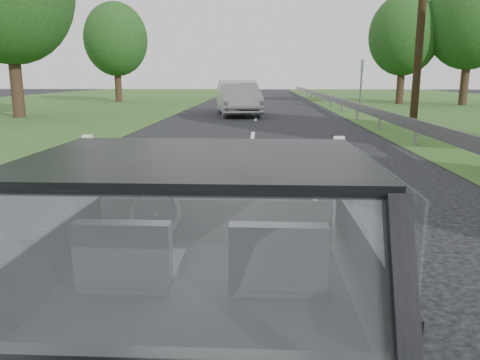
# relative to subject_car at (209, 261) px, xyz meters

# --- Properties ---
(subject_car) EXTENTS (1.80, 4.00, 1.45)m
(subject_car) POSITION_rel_subject_car_xyz_m (0.00, 0.00, 0.00)
(subject_car) COLOR black
(subject_car) RESTS_ON ground
(dashboard) EXTENTS (1.58, 0.45, 0.30)m
(dashboard) POSITION_rel_subject_car_xyz_m (0.00, 0.62, 0.12)
(dashboard) COLOR black
(dashboard) RESTS_ON subject_car
(driver_seat) EXTENTS (0.50, 0.72, 0.42)m
(driver_seat) POSITION_rel_subject_car_xyz_m (-0.40, -0.29, 0.16)
(driver_seat) COLOR black
(driver_seat) RESTS_ON subject_car
(passenger_seat) EXTENTS (0.50, 0.72, 0.42)m
(passenger_seat) POSITION_rel_subject_car_xyz_m (0.40, -0.29, 0.16)
(passenger_seat) COLOR black
(passenger_seat) RESTS_ON subject_car
(steering_wheel) EXTENTS (0.36, 0.36, 0.04)m
(steering_wheel) POSITION_rel_subject_car_xyz_m (-0.40, 0.33, 0.20)
(steering_wheel) COLOR black
(steering_wheel) RESTS_ON dashboard
(cat) EXTENTS (0.58, 0.26, 0.25)m
(cat) POSITION_rel_subject_car_xyz_m (0.18, 0.60, 0.36)
(cat) COLOR gray
(cat) RESTS_ON dashboard
(guardrail) EXTENTS (0.05, 90.00, 0.32)m
(guardrail) POSITION_rel_subject_car_xyz_m (4.30, 10.00, -0.15)
(guardrail) COLOR gray
(guardrail) RESTS_ON ground
(other_car) EXTENTS (2.80, 5.35, 1.67)m
(other_car) POSITION_rel_subject_car_xyz_m (-0.90, 20.27, 0.11)
(other_car) COLOR #A7A7A7
(other_car) RESTS_ON ground
(highway_sign) EXTENTS (0.22, 1.13, 2.82)m
(highway_sign) POSITION_rel_subject_car_xyz_m (6.12, 25.97, 0.68)
(highway_sign) COLOR #16622E
(highway_sign) RESTS_ON ground
(utility_pole) EXTENTS (0.35, 0.35, 8.99)m
(utility_pole) POSITION_rel_subject_car_xyz_m (6.06, 15.58, 3.77)
(utility_pole) COLOR black
(utility_pole) RESTS_ON ground
(tree_2) EXTENTS (4.95, 4.95, 6.99)m
(tree_2) POSITION_rel_subject_car_xyz_m (9.64, 30.26, 2.77)
(tree_2) COLOR #1C3417
(tree_2) RESTS_ON ground
(tree_3) EXTENTS (6.95, 6.95, 8.34)m
(tree_3) POSITION_rel_subject_car_xyz_m (13.46, 29.23, 3.44)
(tree_3) COLOR #1C3417
(tree_3) RESTS_ON ground
(tree_5) EXTENTS (7.21, 7.21, 8.63)m
(tree_5) POSITION_rel_subject_car_xyz_m (-10.81, 18.36, 3.59)
(tree_5) COLOR #1C3417
(tree_5) RESTS_ON ground
(tree_6) EXTENTS (4.73, 4.73, 6.91)m
(tree_6) POSITION_rel_subject_car_xyz_m (-10.41, 32.16, 2.73)
(tree_6) COLOR #1C3417
(tree_6) RESTS_ON ground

